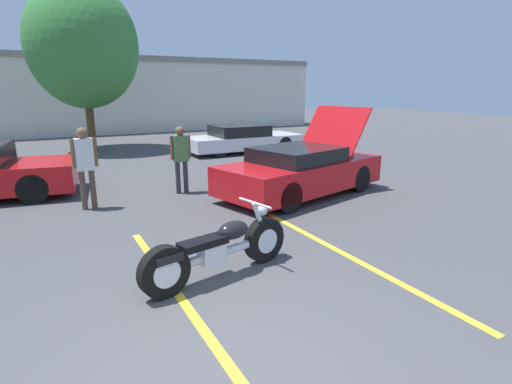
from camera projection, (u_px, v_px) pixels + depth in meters
name	position (u px, v px, depth m)	size (l,w,h in m)	color
parking_stripe_middle	(179.00, 296.00, 5.08)	(0.12, 4.98, 0.01)	yellow
parking_stripe_back	(345.00, 254.00, 6.35)	(0.12, 4.98, 0.01)	yellow
far_building	(54.00, 93.00, 22.63)	(32.00, 4.20, 4.40)	beige
tree_background	(83.00, 45.00, 16.09)	(4.36, 4.36, 6.77)	brown
motorcycle	(218.00, 250.00, 5.50)	(2.34, 0.81, 0.98)	black
show_car_hood_open	(302.00, 170.00, 9.82)	(4.64, 2.84, 2.11)	red
parked_car_right_row	(243.00, 139.00, 16.58)	(4.77, 1.92, 1.11)	silver
spectator_by_show_car	(85.00, 161.00, 8.51)	(0.52, 0.23, 1.78)	brown
spectator_midground	(181.00, 154.00, 9.88)	(0.52, 0.22, 1.67)	#333338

